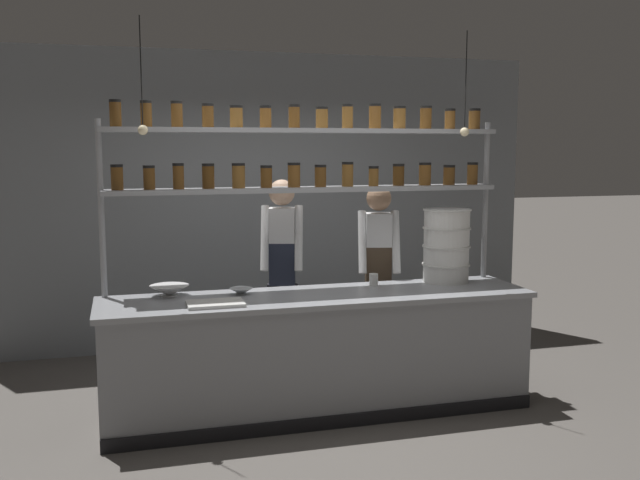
# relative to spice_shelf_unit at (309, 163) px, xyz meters

# --- Properties ---
(ground_plane) EXTENTS (40.00, 40.00, 0.00)m
(ground_plane) POSITION_rel_spice_shelf_unit_xyz_m (-0.01, -0.33, -1.91)
(ground_plane) COLOR #5B5651
(back_wall) EXTENTS (5.68, 0.12, 2.96)m
(back_wall) POSITION_rel_spice_shelf_unit_xyz_m (-0.01, 1.74, -0.42)
(back_wall) COLOR gray
(back_wall) RESTS_ON ground_plane
(prep_counter) EXTENTS (3.28, 0.76, 0.92)m
(prep_counter) POSITION_rel_spice_shelf_unit_xyz_m (-0.01, -0.33, -1.45)
(prep_counter) COLOR gray
(prep_counter) RESTS_ON ground_plane
(spice_shelf_unit) EXTENTS (3.17, 0.28, 2.37)m
(spice_shelf_unit) POSITION_rel_spice_shelf_unit_xyz_m (0.00, 0.00, 0.00)
(spice_shelf_unit) COLOR #999BA0
(spice_shelf_unit) RESTS_ON ground_plane
(chef_left) EXTENTS (0.41, 0.35, 1.75)m
(chef_left) POSITION_rel_spice_shelf_unit_xyz_m (-0.10, 0.51, -0.88)
(chef_left) COLOR black
(chef_left) RESTS_ON ground_plane
(chef_center) EXTENTS (0.41, 0.34, 1.70)m
(chef_center) POSITION_rel_spice_shelf_unit_xyz_m (0.71, 0.32, -0.92)
(chef_center) COLOR black
(chef_center) RESTS_ON ground_plane
(container_stack) EXTENTS (0.40, 0.40, 0.61)m
(container_stack) POSITION_rel_spice_shelf_unit_xyz_m (1.14, -0.12, -0.68)
(container_stack) COLOR white
(container_stack) RESTS_ON prep_counter
(cutting_board) EXTENTS (0.40, 0.26, 0.02)m
(cutting_board) POSITION_rel_spice_shelf_unit_xyz_m (-0.81, -0.49, -0.97)
(cutting_board) COLOR silver
(cutting_board) RESTS_ON prep_counter
(prep_bowl_near_left) EXTENTS (0.30, 0.30, 0.08)m
(prep_bowl_near_left) POSITION_rel_spice_shelf_unit_xyz_m (-1.10, -0.08, -0.95)
(prep_bowl_near_left) COLOR white
(prep_bowl_near_left) RESTS_ON prep_counter
(prep_bowl_center_front) EXTENTS (0.18, 0.18, 0.05)m
(prep_bowl_center_front) POSITION_rel_spice_shelf_unit_xyz_m (-0.58, -0.17, -0.96)
(prep_bowl_center_front) COLOR #B2B7BC
(prep_bowl_center_front) RESTS_ON prep_counter
(serving_cup_front) EXTENTS (0.07, 0.07, 0.10)m
(serving_cup_front) POSITION_rel_spice_shelf_unit_xyz_m (0.51, -0.12, -0.94)
(serving_cup_front) COLOR silver
(serving_cup_front) RESTS_ON prep_counter
(pendant_light_row) EXTENTS (2.51, 0.07, 0.80)m
(pendant_light_row) POSITION_rel_spice_shelf_unit_xyz_m (-0.05, -0.33, 0.29)
(pendant_light_row) COLOR black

